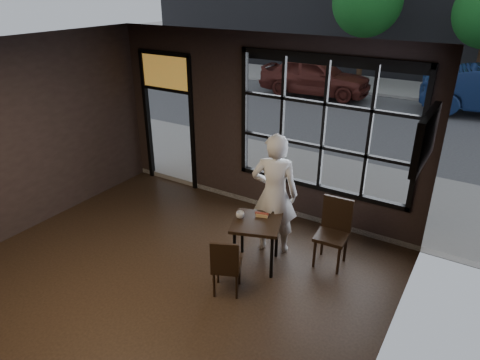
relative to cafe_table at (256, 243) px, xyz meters
The scene contains 15 objects.
floor 2.08m from the cafe_table, 116.60° to the right, with size 6.00×7.00×0.02m, color black.
ceiling 3.49m from the cafe_table, 116.60° to the right, with size 6.00×7.00×0.02m, color black.
wall_right 3.03m from the cafe_table, 41.26° to the right, with size 0.04×7.00×3.20m, color black.
window_frame 2.21m from the cafe_table, 80.35° to the left, with size 3.06×0.12×2.28m, color black.
stained_transom 3.97m from the cafe_table, 151.00° to the left, with size 1.20×0.06×0.70m, color orange.
street_asphalt 22.19m from the cafe_table, 92.37° to the left, with size 60.00×41.00×0.04m, color #545456.
cafe_table is the anchor object (origin of this frame).
chair_near 0.75m from the cafe_table, 93.22° to the right, with size 0.38×0.38×0.88m, color black.
chair_window 1.13m from the cafe_table, 32.17° to the left, with size 0.45×0.45×1.05m, color black.
man 0.79m from the cafe_table, 88.02° to the left, with size 0.72×0.47×1.96m, color silver.
hotdog 0.44m from the cafe_table, 91.63° to the left, with size 0.20×0.08×0.06m, color tan, non-canonical shape.
cup 0.50m from the cafe_table, behind, with size 0.12×0.12×0.10m, color silver.
tv 2.81m from the cafe_table, ahead, with size 0.12×1.08×0.63m, color black.
maroon_car 10.73m from the cafe_table, 108.11° to the left, with size 1.62×4.02×1.37m, color #53201A.
tree_left 13.63m from the cafe_table, 101.10° to the left, with size 2.69×2.69×4.59m.
Camera 1 is at (3.55, -2.90, 3.94)m, focal length 32.00 mm.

